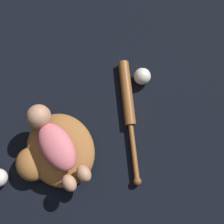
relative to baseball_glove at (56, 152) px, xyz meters
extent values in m
plane|color=black|center=(-0.02, -0.03, -0.05)|extent=(6.00, 6.00, 0.00)
ellipsoid|color=#935B2D|center=(0.00, -0.02, 0.00)|extent=(0.34, 0.31, 0.09)
ellipsoid|color=#935B2D|center=(-0.02, 0.10, 0.00)|extent=(0.15, 0.14, 0.09)
ellipsoid|color=#D16670|center=(0.00, -0.02, 0.08)|extent=(0.22, 0.17, 0.07)
sphere|color=tan|center=(0.13, 0.02, 0.09)|extent=(0.09, 0.09, 0.09)
ellipsoid|color=tan|center=(-0.13, -0.03, 0.07)|extent=(0.08, 0.07, 0.05)
ellipsoid|color=tan|center=(-0.11, -0.09, 0.07)|extent=(0.08, 0.07, 0.05)
cylinder|color=brown|center=(0.17, -0.33, -0.02)|extent=(0.28, 0.09, 0.05)
cylinder|color=brown|center=(-0.07, -0.29, -0.02)|extent=(0.22, 0.05, 0.02)
sphere|color=brown|center=(-0.19, -0.28, -0.02)|extent=(0.03, 0.03, 0.03)
sphere|color=silver|center=(0.22, -0.41, -0.01)|extent=(0.07, 0.07, 0.07)
camera|label=1|loc=(-0.20, -0.17, 1.21)|focal=50.00mm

